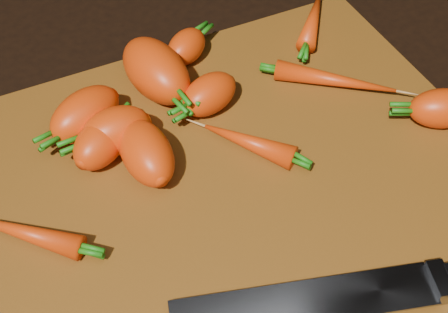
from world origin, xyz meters
name	(u,v)px	position (x,y,z in m)	size (l,w,h in m)	color
ground	(229,188)	(0.00, 0.00, -0.01)	(2.00, 2.00, 0.01)	black
cutting_board	(229,181)	(0.00, 0.00, 0.01)	(0.50, 0.40, 0.01)	brown
carrot_0	(100,142)	(-0.10, 0.07, 0.03)	(0.06, 0.04, 0.04)	#E43804
carrot_1	(116,131)	(-0.08, 0.08, 0.04)	(0.07, 0.05, 0.05)	#E43804
carrot_2	(156,71)	(-0.02, 0.14, 0.04)	(0.10, 0.06, 0.06)	#E43804
carrot_3	(146,153)	(-0.06, 0.04, 0.03)	(0.08, 0.05, 0.05)	#E43804
carrot_4	(209,94)	(0.02, 0.09, 0.03)	(0.06, 0.04, 0.04)	#E43804
carrot_5	(186,47)	(0.03, 0.17, 0.03)	(0.05, 0.04, 0.04)	#E43804
carrot_6	(443,108)	(0.22, -0.03, 0.03)	(0.07, 0.04, 0.04)	#E43804
carrot_7	(313,18)	(0.19, 0.16, 0.02)	(0.10, 0.02, 0.02)	#E43804
carrot_8	(335,80)	(0.15, 0.06, 0.02)	(0.13, 0.02, 0.02)	#E43804
carrot_9	(248,142)	(0.03, 0.02, 0.02)	(0.09, 0.02, 0.02)	#E43804
carrot_10	(25,233)	(-0.19, 0.01, 0.02)	(0.10, 0.02, 0.02)	#E43804
carrot_11	(85,114)	(-0.10, 0.11, 0.03)	(0.08, 0.05, 0.05)	#E43804
knife	(330,299)	(0.01, -0.15, 0.02)	(0.34, 0.12, 0.02)	gray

